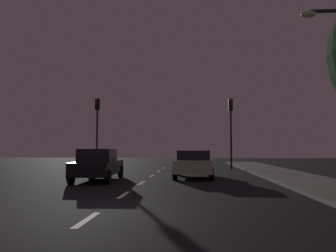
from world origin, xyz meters
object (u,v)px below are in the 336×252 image
object	(u,v)px
traffic_signal_right	(231,120)
car_adjacent_lane	(98,165)
car_stopped_ahead	(194,164)
traffic_signal_left	(97,120)

from	to	relation	value
traffic_signal_right	car_adjacent_lane	size ratio (longest dim) A/B	1.16
traffic_signal_right	car_stopped_ahead	bearing A→B (deg)	-111.56
traffic_signal_left	traffic_signal_right	xyz separation A→B (m)	(10.32, -0.00, -0.08)
traffic_signal_right	car_adjacent_lane	bearing A→B (deg)	-129.94
traffic_signal_left	traffic_signal_right	world-z (taller)	traffic_signal_left
traffic_signal_left	car_stopped_ahead	distance (m)	10.82
traffic_signal_right	car_stopped_ahead	world-z (taller)	traffic_signal_right
car_stopped_ahead	car_adjacent_lane	bearing A→B (deg)	-159.16
traffic_signal_left	car_adjacent_lane	bearing A→B (deg)	-72.72
traffic_signal_left	car_adjacent_lane	distance (m)	9.89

